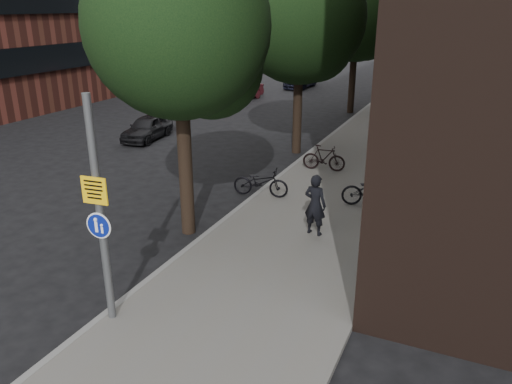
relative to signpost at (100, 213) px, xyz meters
The scene contains 15 objects.
ground 2.94m from the signpost, 12.42° to the right, with size 120.00×120.00×0.00m, color black.
sidewalk 10.07m from the signpost, 77.95° to the left, with size 4.50×60.00×0.12m, color #5E5B57.
curb_edge 9.86m from the signpost, 91.19° to the left, with size 0.15×60.00×0.13m, color slate.
street_tree_near 5.15m from the signpost, 99.75° to the left, with size 4.40×4.40×7.50m.
street_tree_mid 13.08m from the signpost, 93.27° to the left, with size 5.00×5.00×7.80m.
street_tree_far 21.94m from the signpost, 91.92° to the left, with size 5.00×5.00×7.80m.
signpost is the anchor object (origin of this frame).
pedestrian 5.84m from the signpost, 65.12° to the left, with size 0.60×0.39×1.63m, color black.
parked_bike_facade_near 8.60m from the signpost, 66.64° to the left, with size 0.63×1.80×0.95m, color black.
parked_bike_facade_far 10.53m from the signpost, 69.53° to the left, with size 0.48×1.71×1.03m, color black.
parked_bike_curb_near 7.31m from the signpost, 90.00° to the left, with size 0.61×1.75×0.92m, color black.
parked_bike_curb_far 10.62m from the signpost, 84.34° to the left, with size 0.44×1.54×0.93m, color black.
parked_car_near 14.26m from the signpost, 123.00° to the left, with size 1.28×3.17×1.08m, color black.
parked_car_mid 23.97m from the signpost, 109.92° to the left, with size 1.29×3.70×1.22m, color maroon.
parked_car_far 29.80m from the signpost, 102.47° to the left, with size 1.56×3.84×1.11m, color black.
Camera 1 is at (4.07, -5.90, 5.75)m, focal length 35.00 mm.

